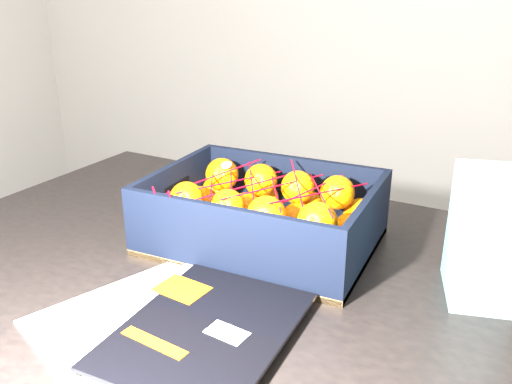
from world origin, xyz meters
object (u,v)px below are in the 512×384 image
at_px(magazine_stack, 173,322).
at_px(produce_crate, 263,223).
at_px(retail_carton, 483,236).
at_px(table, 237,310).

xyz_separation_m(magazine_stack, produce_crate, (0.00, 0.29, 0.03)).
height_order(magazine_stack, retail_carton, retail_carton).
bearing_deg(table, retail_carton, 9.62).
height_order(table, produce_crate, produce_crate).
xyz_separation_m(table, magazine_stack, (0.01, -0.21, 0.11)).
bearing_deg(table, produce_crate, 80.38).
distance_m(produce_crate, retail_carton, 0.37).
relative_size(magazine_stack, retail_carton, 1.89).
xyz_separation_m(table, retail_carton, (0.38, 0.06, 0.20)).
distance_m(table, magazine_stack, 0.23).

